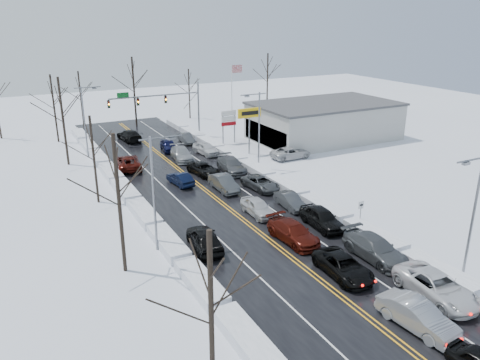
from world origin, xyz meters
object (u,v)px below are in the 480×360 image
oncoming_car_0 (181,185)px  tires_plus_sign (249,116)px  dealership_building (324,121)px  flagpole (233,91)px  traffic_signal_mast (165,102)px

oncoming_car_0 → tires_plus_sign: bearing=-156.8°
dealership_building → tires_plus_sign: bearing=-171.5°
tires_plus_sign → flagpole: 14.79m
traffic_signal_mast → oncoming_car_0: 20.45m
tires_plus_sign → dealership_building: tires_plus_sign is taller
tires_plus_sign → flagpole: size_ratio=0.60×
flagpole → oncoming_car_0: 27.60m
tires_plus_sign → dealership_building: (13.48, 2.01, -2.34)m
flagpole → dealership_building: (8.80, -12.00, -3.27)m
dealership_building → oncoming_car_0: 27.34m
traffic_signal_mast → tires_plus_sign: size_ratio=2.21×
tires_plus_sign → dealership_building: bearing=8.5°
traffic_signal_mast → tires_plus_sign: (7.05, -12.00, -0.49)m
flagpole → oncoming_car_0: (-16.86, -21.03, -5.93)m
traffic_signal_mast → tires_plus_sign: 13.92m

